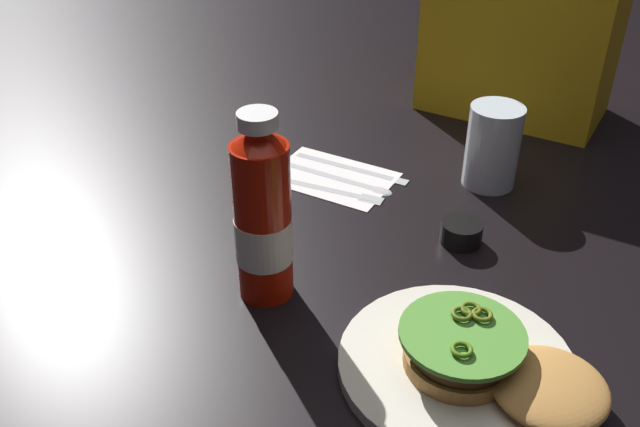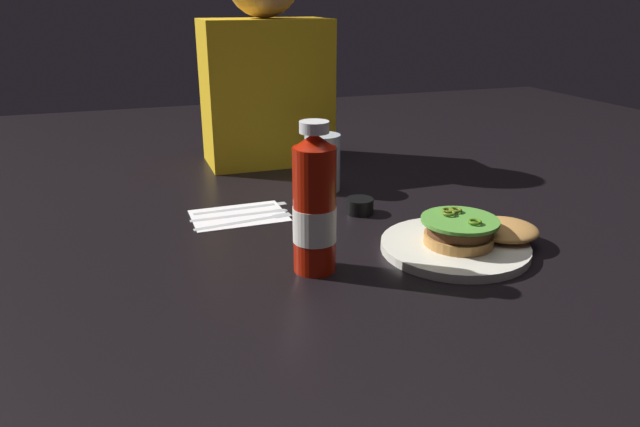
% 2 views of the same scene
% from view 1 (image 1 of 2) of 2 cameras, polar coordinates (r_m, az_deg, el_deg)
% --- Properties ---
extents(ground_plane, '(3.00, 3.00, 0.00)m').
position_cam_1_polar(ground_plane, '(0.92, 9.14, -5.22)').
color(ground_plane, black).
extents(dinner_plate, '(0.26, 0.26, 0.02)m').
position_cam_1_polar(dinner_plate, '(0.79, 10.93, -11.93)').
color(dinner_plate, silver).
rests_on(dinner_plate, ground_plane).
extents(burger_sandwich, '(0.22, 0.13, 0.05)m').
position_cam_1_polar(burger_sandwich, '(0.77, 13.77, -11.58)').
color(burger_sandwich, '#BA803F').
rests_on(burger_sandwich, dinner_plate).
extents(ketchup_bottle, '(0.07, 0.07, 0.24)m').
position_cam_1_polar(ketchup_bottle, '(0.82, -4.65, -0.41)').
color(ketchup_bottle, '#AE1706').
rests_on(ketchup_bottle, ground_plane).
extents(water_glass, '(0.08, 0.08, 0.13)m').
position_cam_1_polar(water_glass, '(1.10, 13.78, 5.30)').
color(water_glass, silver).
rests_on(water_glass, ground_plane).
extents(condiment_cup, '(0.06, 0.06, 0.03)m').
position_cam_1_polar(condiment_cup, '(0.98, 11.29, -1.48)').
color(condiment_cup, black).
rests_on(condiment_cup, ground_plane).
extents(napkin, '(0.19, 0.13, 0.00)m').
position_cam_1_polar(napkin, '(1.11, 1.00, 2.98)').
color(napkin, white).
rests_on(napkin, ground_plane).
extents(fork_utensil, '(0.20, 0.04, 0.00)m').
position_cam_1_polar(fork_utensil, '(1.08, 0.96, 2.02)').
color(fork_utensil, silver).
rests_on(fork_utensil, napkin).
extents(spoon_utensil, '(0.20, 0.03, 0.00)m').
position_cam_1_polar(spoon_utensil, '(1.10, 2.38, 2.73)').
color(spoon_utensil, silver).
rests_on(spoon_utensil, napkin).
extents(butter_knife, '(0.20, 0.02, 0.00)m').
position_cam_1_polar(butter_knife, '(1.13, 3.08, 3.67)').
color(butter_knife, silver).
rests_on(butter_knife, napkin).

